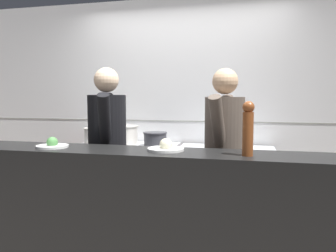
# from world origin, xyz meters

# --- Properties ---
(wall_back_tiled) EXTENTS (8.00, 0.06, 2.60)m
(wall_back_tiled) POSITION_xyz_m (0.00, 1.41, 1.30)
(wall_back_tiled) COLOR white
(wall_back_tiled) RESTS_ON ground_plane
(oven_range) EXTENTS (1.14, 0.71, 0.89)m
(oven_range) POSITION_xyz_m (-0.58, 1.01, 0.45)
(oven_range) COLOR maroon
(oven_range) RESTS_ON ground_plane
(prep_counter) EXTENTS (1.02, 0.65, 0.89)m
(prep_counter) POSITION_xyz_m (0.54, 1.01, 0.44)
(prep_counter) COLOR #B7BABF
(prep_counter) RESTS_ON ground_plane
(pass_counter) EXTENTS (2.84, 0.45, 1.04)m
(pass_counter) POSITION_xyz_m (-0.05, -0.17, 0.52)
(pass_counter) COLOR black
(pass_counter) RESTS_ON ground_plane
(stock_pot) EXTENTS (0.26, 0.26, 0.19)m
(stock_pot) POSITION_xyz_m (-0.94, 0.97, 1.00)
(stock_pot) COLOR beige
(stock_pot) RESTS_ON oven_range
(sauce_pot) EXTENTS (0.30, 0.30, 0.22)m
(sauce_pot) POSITION_xyz_m (-0.61, 1.06, 1.01)
(sauce_pot) COLOR beige
(sauce_pot) RESTS_ON oven_range
(braising_pot) EXTENTS (0.27, 0.27, 0.15)m
(braising_pot) POSITION_xyz_m (-0.25, 1.05, 0.97)
(braising_pot) COLOR #2D2D33
(braising_pot) RESTS_ON oven_range
(chefs_knife) EXTENTS (0.35, 0.04, 0.02)m
(chefs_knife) POSITION_xyz_m (0.20, 0.88, 0.90)
(chefs_knife) COLOR #B7BABF
(chefs_knife) RESTS_ON prep_counter
(plated_dish_main) EXTENTS (0.25, 0.25, 0.09)m
(plated_dish_main) POSITION_xyz_m (-0.74, -0.20, 1.06)
(plated_dish_main) COLOR white
(plated_dish_main) RESTS_ON pass_counter
(plated_dish_appetiser) EXTENTS (0.27, 0.27, 0.10)m
(plated_dish_appetiser) POSITION_xyz_m (0.16, -0.13, 1.06)
(plated_dish_appetiser) COLOR white
(plated_dish_appetiser) RESTS_ON pass_counter
(pepper_mill) EXTENTS (0.08, 0.08, 0.37)m
(pepper_mill) POSITION_xyz_m (0.75, -0.22, 1.23)
(pepper_mill) COLOR brown
(pepper_mill) RESTS_ON pass_counter
(chef_head_cook) EXTENTS (0.44, 0.73, 1.70)m
(chef_head_cook) POSITION_xyz_m (-0.50, 0.31, 0.95)
(chef_head_cook) COLOR black
(chef_head_cook) RESTS_ON ground_plane
(chef_sous) EXTENTS (0.40, 0.74, 1.68)m
(chef_sous) POSITION_xyz_m (0.56, 0.39, 0.94)
(chef_sous) COLOR black
(chef_sous) RESTS_ON ground_plane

